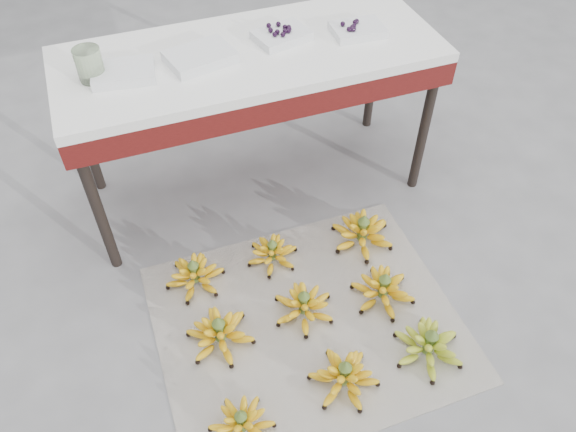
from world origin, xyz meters
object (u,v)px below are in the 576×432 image
object	(u,v)px
glass_jar	(90,65)
bunch_mid_right	(383,289)
bunch_back_right	(362,233)
tray_far_left	(123,73)
bunch_mid_center	(304,306)
tray_far_right	(357,29)
bunch_front_left	(242,424)
tray_left	(200,57)
vendor_table	(250,69)
bunch_front_right	(429,346)
newspaper_mat	(307,322)
tray_right	(282,35)
bunch_back_left	(195,275)
bunch_mid_left	(220,333)
bunch_back_center	(272,253)
bunch_front_center	(344,376)

from	to	relation	value
glass_jar	bunch_mid_right	bearing A→B (deg)	-42.88
glass_jar	bunch_back_right	bearing A→B (deg)	-28.82
bunch_back_right	tray_far_left	xyz separation A→B (m)	(-0.88, 0.53, 0.75)
bunch_mid_center	glass_jar	distance (m)	1.30
tray_far_left	tray_far_right	size ratio (longest dim) A/B	1.15
bunch_front_left	tray_far_left	size ratio (longest dim) A/B	1.18
tray_left	glass_jar	distance (m)	0.44
bunch_mid_right	tray_left	bearing A→B (deg)	128.33
vendor_table	tray_left	bearing A→B (deg)	-175.19
bunch_mid_right	bunch_front_right	bearing A→B (deg)	-74.09
newspaper_mat	tray_right	distance (m)	1.25
bunch_front_right	vendor_table	bearing A→B (deg)	118.73
tray_far_left	bunch_front_right	bearing A→B (deg)	-53.14
bunch_back_left	tray_right	bearing A→B (deg)	58.54
bunch_mid_left	bunch_back_center	xyz separation A→B (m)	(0.34, 0.33, -0.01)
bunch_front_right	vendor_table	size ratio (longest dim) A/B	0.20
tray_far_right	tray_far_left	bearing A→B (deg)	179.44
bunch_mid_left	bunch_back_left	world-z (taller)	bunch_mid_left
bunch_front_left	tray_right	size ratio (longest dim) A/B	1.21
bunch_front_center	bunch_front_right	xyz separation A→B (m)	(0.37, 0.00, 0.00)
bunch_front_right	glass_jar	xyz separation A→B (m)	(-0.99, 1.19, 0.80)
bunch_mid_center	tray_left	xyz separation A→B (m)	(-0.16, 0.82, 0.76)
bunch_front_left	tray_right	xyz separation A→B (m)	(0.61, 1.26, 0.76)
bunch_back_left	glass_jar	world-z (taller)	glass_jar
bunch_back_right	tray_right	bearing A→B (deg)	110.54
bunch_mid_left	glass_jar	xyz separation A→B (m)	(-0.22, 0.84, 0.80)
bunch_mid_center	bunch_back_right	world-z (taller)	bunch_back_right
bunch_mid_center	bunch_back_right	bearing A→B (deg)	21.83
tray_left	newspaper_mat	bearing A→B (deg)	-79.74
tray_far_right	glass_jar	distance (m)	1.14
bunch_front_right	bunch_back_left	size ratio (longest dim) A/B	1.05
tray_far_left	bunch_front_left	bearing A→B (deg)	-86.32
bunch_back_center	tray_left	distance (m)	0.92
newspaper_mat	bunch_front_right	distance (m)	0.51
bunch_mid_center	bunch_back_right	xyz separation A→B (m)	(0.41, 0.28, 0.01)
bunch_front_center	bunch_back_left	xyz separation A→B (m)	(-0.42, 0.68, -0.00)
bunch_mid_left	bunch_back_left	bearing A→B (deg)	83.37
bunch_front_right	tray_right	bearing A→B (deg)	111.22
bunch_front_center	tray_left	bearing A→B (deg)	81.40
newspaper_mat	bunch_back_center	bearing A→B (deg)	94.19
bunch_front_left	bunch_back_center	bearing A→B (deg)	86.80
bunch_back_right	tray_right	xyz separation A→B (m)	(-0.19, 0.58, 0.75)
bunch_front_right	bunch_back_center	distance (m)	0.80
bunch_mid_right	bunch_back_left	bearing A→B (deg)	161.74
bunch_front_left	bunch_back_right	world-z (taller)	bunch_back_right
tray_right	glass_jar	bearing A→B (deg)	-177.61
bunch_front_center	newspaper_mat	bearing A→B (deg)	77.66
bunch_front_right	bunch_back_right	size ratio (longest dim) A/B	1.10
bunch_mid_left	tray_far_right	distance (m)	1.44
bunch_mid_left	bunch_back_right	bearing A→B (deg)	9.79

